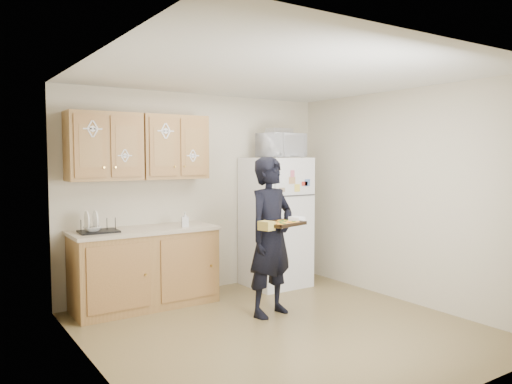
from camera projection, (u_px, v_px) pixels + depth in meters
floor at (282, 329)px, 4.96m from camera, size 3.60×3.60×0.00m
ceiling at (283, 75)px, 4.78m from camera, size 3.60×3.60×0.00m
wall_back at (198, 193)px, 6.36m from camera, size 3.60×0.04×2.50m
wall_front at (442, 225)px, 3.37m from camera, size 3.60×0.04×2.50m
wall_left at (97, 217)px, 3.87m from camera, size 0.04×3.60×2.50m
wall_right at (405, 196)px, 5.86m from camera, size 0.04×3.60×2.50m
refrigerator at (276, 222)px, 6.61m from camera, size 0.75×0.70×1.70m
base_cabinet at (145, 269)px, 5.68m from camera, size 1.60×0.60×0.86m
countertop at (145, 230)px, 5.65m from camera, size 1.64×0.64×0.04m
upper_cab_left at (104, 147)px, 5.47m from camera, size 0.80×0.33×0.75m
upper_cab_right at (173, 147)px, 5.93m from camera, size 0.80×0.33×0.75m
cereal_box at (295, 265)px, 7.14m from camera, size 0.20×0.07×0.32m
person at (271, 236)px, 5.36m from camera, size 0.70×0.55×1.71m
baking_tray at (282, 224)px, 5.07m from camera, size 0.48×0.40×0.04m
pizza_front_left at (281, 224)px, 4.95m from camera, size 0.14×0.14×0.02m
pizza_front_right at (294, 222)px, 5.09m from camera, size 0.14×0.14×0.02m
pizza_back_left at (271, 223)px, 5.05m from camera, size 0.14×0.14×0.02m
pizza_back_right at (283, 221)px, 5.19m from camera, size 0.14×0.14×0.02m
pizza_center at (282, 223)px, 5.07m from camera, size 0.14×0.14×0.02m
microwave at (281, 145)px, 6.52m from camera, size 0.62×0.46×0.32m
foil_pan at (279, 131)px, 6.53m from camera, size 0.31×0.22×0.07m
dish_rack at (98, 225)px, 5.36m from camera, size 0.42×0.32×0.16m
bowl at (93, 229)px, 5.33m from camera, size 0.19×0.19×0.05m
soap_bottle at (185, 219)px, 5.77m from camera, size 0.10×0.10×0.17m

